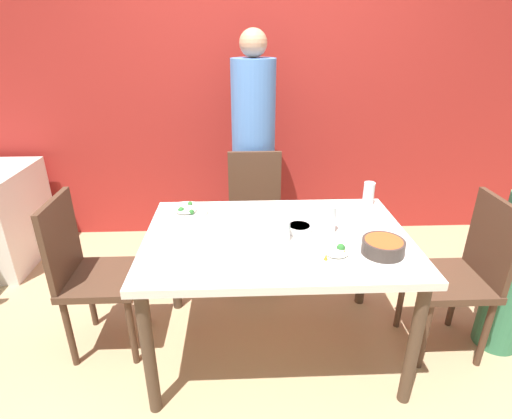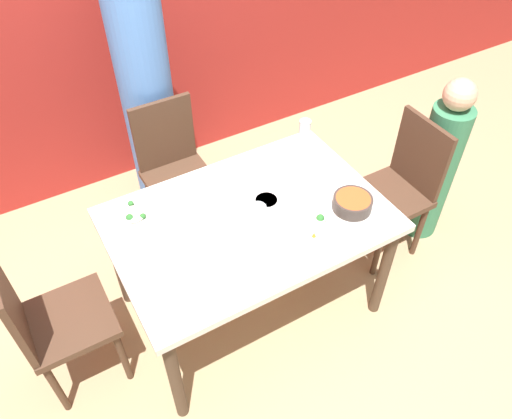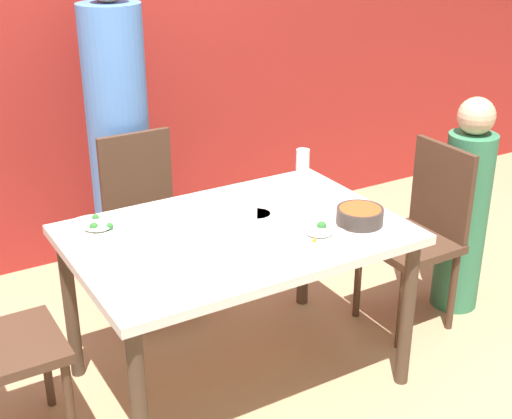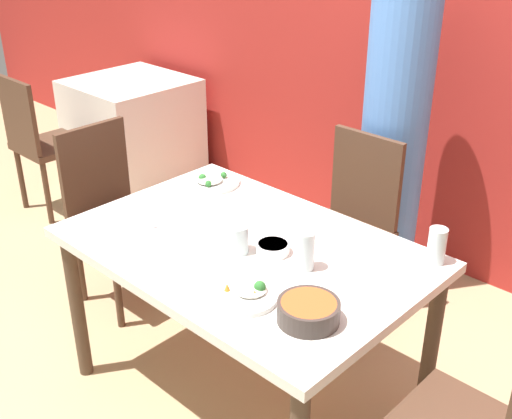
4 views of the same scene
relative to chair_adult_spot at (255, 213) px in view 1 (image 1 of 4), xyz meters
name	(u,v)px [view 1 (image 1 of 4)]	position (x,y,z in m)	size (l,w,h in m)	color
ground_plane	(274,346)	(0.08, -0.80, -0.50)	(10.00, 10.00, 0.00)	tan
wall_back	(261,77)	(0.08, 0.75, 0.85)	(10.00, 0.06, 2.70)	#A82823
dining_table	(277,249)	(0.08, -0.80, 0.15)	(1.35, 0.91, 0.73)	silver
chair_adult_spot	(255,213)	(0.00, 0.00, 0.00)	(0.40, 0.40, 0.92)	#4C3323
chair_child_spot	(463,272)	(1.09, -0.82, 0.00)	(0.40, 0.40, 0.92)	#4C3323
chair_empty_left	(89,270)	(-0.94, -0.72, 0.00)	(0.40, 0.40, 0.92)	#4C3323
person_adult	(254,159)	(0.00, 0.33, 0.30)	(0.32, 0.32, 1.71)	#5184D1
bowl_curry	(383,246)	(0.55, -1.00, 0.27)	(0.20, 0.20, 0.07)	#3D332D
plate_rice_adult	(185,211)	(-0.42, -0.51, 0.25)	(0.27, 0.27, 0.05)	white
plate_rice_child	(337,257)	(0.33, -1.04, 0.25)	(0.23, 0.23, 0.06)	white
bowl_rice_small	(299,228)	(0.20, -0.77, 0.26)	(0.13, 0.13, 0.04)	white
glass_water_tall	(330,219)	(0.35, -0.77, 0.31)	(0.06, 0.06, 0.14)	silver
glass_water_short	(369,193)	(0.66, -0.41, 0.30)	(0.07, 0.07, 0.14)	silver
glass_water_center	(282,231)	(0.10, -0.85, 0.29)	(0.08, 0.08, 0.11)	silver
fork_steel	(190,248)	(-0.35, -0.91, 0.24)	(0.17, 0.09, 0.01)	silver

